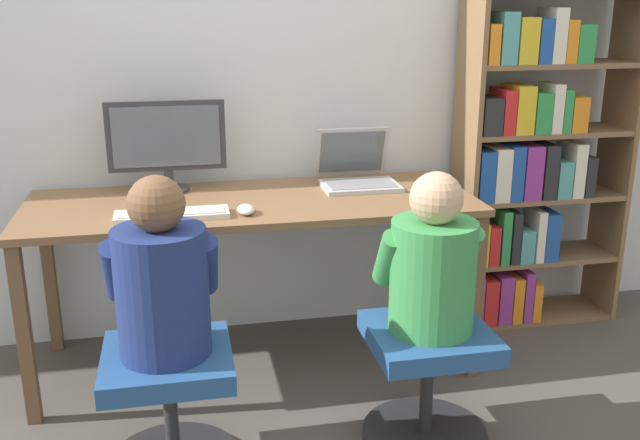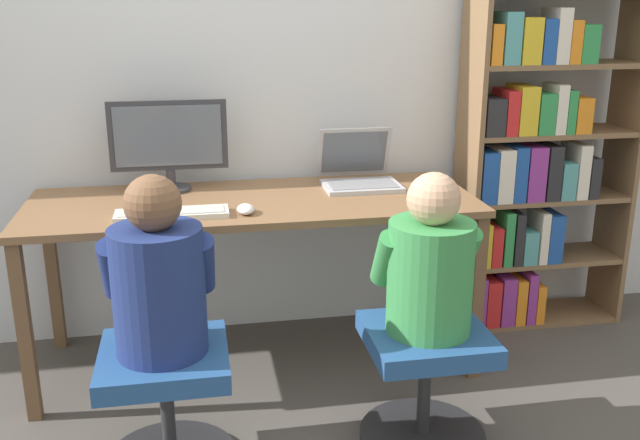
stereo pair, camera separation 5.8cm
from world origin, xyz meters
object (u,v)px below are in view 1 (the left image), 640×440
at_px(office_chair_right, 427,377).
at_px(laptop, 357,174).
at_px(bookshelf, 528,146).
at_px(keyboard, 172,214).
at_px(desktop_monitor, 167,143).
at_px(office_chair_left, 170,403).
at_px(person_at_monitor, 162,280).
at_px(person_at_laptop, 433,265).

bearing_deg(office_chair_right, laptop, 92.99).
bearing_deg(bookshelf, keyboard, -167.44).
xyz_separation_m(desktop_monitor, keyboard, (0.01, -0.41, -0.20)).
relative_size(office_chair_left, person_at_monitor, 0.77).
distance_m(office_chair_right, person_at_monitor, 1.01).
bearing_deg(laptop, person_at_laptop, -87.00).
relative_size(office_chair_right, bookshelf, 0.24).
height_order(desktop_monitor, laptop, desktop_monitor).
xyz_separation_m(office_chair_left, person_at_monitor, (-0.00, 0.00, 0.45)).
bearing_deg(keyboard, office_chair_left, -94.36).
height_order(laptop, office_chair_right, laptop).
bearing_deg(desktop_monitor, office_chair_left, -91.99).
distance_m(office_chair_right, bookshelf, 1.36).
bearing_deg(desktop_monitor, bookshelf, -1.21).
height_order(desktop_monitor, office_chair_right, desktop_monitor).
height_order(laptop, bookshelf, bookshelf).
bearing_deg(person_at_monitor, laptop, 44.74).
relative_size(keyboard, bookshelf, 0.23).
relative_size(laptop, bookshelf, 0.18).
bearing_deg(desktop_monitor, person_at_laptop, -46.69).
height_order(laptop, person_at_laptop, person_at_laptop).
bearing_deg(person_at_monitor, person_at_laptop, -0.47).
distance_m(keyboard, office_chair_left, 0.73).
relative_size(office_chair_left, person_at_laptop, 0.81).
xyz_separation_m(desktop_monitor, person_at_laptop, (0.88, -0.93, -0.28)).
xyz_separation_m(keyboard, office_chair_left, (-0.04, -0.52, -0.51)).
bearing_deg(person_at_laptop, keyboard, 148.91).
bearing_deg(keyboard, office_chair_right, -31.28).
distance_m(desktop_monitor, office_chair_left, 1.17).
bearing_deg(office_chair_left, laptop, 44.88).
bearing_deg(office_chair_right, desktop_monitor, 133.19).
bearing_deg(keyboard, person_at_monitor, -94.40).
bearing_deg(office_chair_left, bookshelf, 27.62).
height_order(keyboard, office_chair_left, keyboard).
height_order(office_chair_right, person_at_monitor, person_at_monitor).
height_order(desktop_monitor, person_at_laptop, desktop_monitor).
relative_size(laptop, person_at_monitor, 0.57).
height_order(office_chair_right, bookshelf, bookshelf).
bearing_deg(laptop, bookshelf, 2.14).
height_order(office_chair_left, person_at_laptop, person_at_laptop).
bearing_deg(desktop_monitor, keyboard, -88.92).
distance_m(desktop_monitor, keyboard, 0.45).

